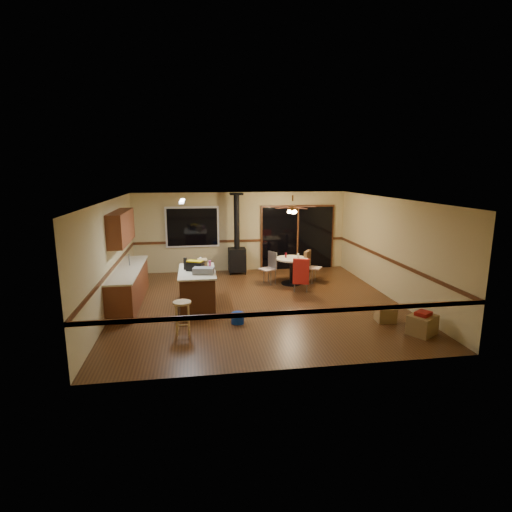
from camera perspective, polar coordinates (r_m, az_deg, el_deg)
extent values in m
plane|color=#4B2B15|center=(10.16, 0.26, -6.70)|extent=(7.00, 7.00, 0.00)
plane|color=silver|center=(9.65, 0.27, 8.08)|extent=(7.00, 7.00, 0.00)
plane|color=tan|center=(13.24, -2.10, 3.48)|extent=(7.00, 0.00, 7.00)
plane|color=tan|center=(6.50, 5.10, -5.60)|extent=(7.00, 0.00, 7.00)
plane|color=tan|center=(9.91, -20.15, -0.14)|extent=(0.00, 7.00, 7.00)
plane|color=tan|center=(10.92, 18.72, 1.02)|extent=(0.00, 7.00, 7.00)
cube|color=black|center=(13.08, -9.08, 4.12)|extent=(1.72, 0.10, 1.32)
cube|color=black|center=(13.58, 5.93, 2.57)|extent=(2.52, 0.10, 2.10)
cube|color=brown|center=(10.54, -17.68, -4.16)|extent=(0.60, 3.00, 0.86)
cube|color=beige|center=(10.43, -17.84, -1.78)|extent=(0.64, 3.04, 0.04)
cube|color=brown|center=(10.46, -18.71, 3.90)|extent=(0.35, 2.00, 0.80)
cube|color=#4D2613|center=(9.92, -8.36, -4.70)|extent=(0.80, 1.60, 0.86)
cube|color=beige|center=(9.80, -8.44, -2.18)|extent=(0.88, 1.68, 0.04)
cube|color=black|center=(12.94, -2.72, -0.54)|extent=(0.55, 0.50, 0.75)
cylinder|color=black|center=(12.72, -2.78, 5.01)|extent=(0.18, 0.18, 1.77)
cylinder|color=brown|center=(11.47, 5.25, 6.90)|extent=(0.24, 0.24, 0.10)
cylinder|color=brown|center=(11.45, 5.27, 8.24)|extent=(0.05, 0.05, 0.16)
sphere|color=#FFD88C|center=(11.48, 5.23, 6.30)|extent=(0.16, 0.16, 0.16)
cube|color=white|center=(9.84, -10.51, 7.72)|extent=(0.10, 1.20, 0.04)
cube|color=slate|center=(9.45, -7.50, -2.09)|extent=(0.53, 0.37, 0.15)
cube|color=black|center=(9.75, -8.69, -1.47)|extent=(0.45, 0.36, 0.22)
cube|color=gold|center=(9.73, -8.72, -0.74)|extent=(0.42, 0.33, 0.03)
cube|color=olive|center=(10.07, -7.67, -1.05)|extent=(0.25, 0.33, 0.21)
cylinder|color=black|center=(9.92, -10.08, -1.09)|extent=(0.11, 0.11, 0.29)
cylinder|color=#D84C8C|center=(9.93, -6.62, -1.23)|extent=(0.08, 0.08, 0.20)
cylinder|color=white|center=(10.48, -7.93, -0.65)|extent=(0.06, 0.06, 0.17)
cylinder|color=tan|center=(8.37, -10.43, -8.63)|extent=(0.41, 0.41, 0.68)
cylinder|color=#0C33AE|center=(8.84, -2.64, -8.84)|extent=(0.37, 0.37, 0.24)
cylinder|color=black|center=(11.87, 5.04, -3.88)|extent=(0.58, 0.58, 0.04)
cylinder|color=black|center=(11.78, 5.07, -2.15)|extent=(0.10, 0.10, 0.70)
cylinder|color=beige|center=(11.69, 5.11, -0.39)|extent=(0.93, 0.93, 0.04)
cylinder|color=#590C14|center=(11.73, 4.29, 0.13)|extent=(0.07, 0.07, 0.15)
cylinder|color=beige|center=(11.67, 6.03, 0.03)|extent=(0.08, 0.08, 0.15)
cube|color=#C5A793|center=(11.71, 1.63, -1.88)|extent=(0.54, 0.54, 0.03)
cube|color=slate|center=(11.77, 2.38, -0.57)|extent=(0.21, 0.37, 0.50)
cube|color=#C5A793|center=(11.13, 6.43, -2.70)|extent=(0.49, 0.49, 0.03)
cube|color=slate|center=(10.89, 6.45, -1.68)|extent=(0.39, 0.14, 0.50)
cube|color=red|center=(10.89, 6.44, -2.21)|extent=(0.45, 0.21, 0.70)
cube|color=#C5A793|center=(11.99, 8.27, -1.68)|extent=(0.55, 0.55, 0.03)
cube|color=slate|center=(11.99, 7.44, -0.43)|extent=(0.24, 0.35, 0.50)
cube|color=#4E351D|center=(12.01, 7.33, -0.89)|extent=(0.32, 0.43, 0.70)
cube|color=olive|center=(12.91, -7.69, -1.87)|extent=(0.48, 0.39, 0.38)
cube|color=olive|center=(8.91, 22.67, -9.05)|extent=(0.68, 0.66, 0.40)
cube|color=olive|center=(9.36, 18.01, -7.94)|extent=(0.42, 0.37, 0.32)
cube|color=maroon|center=(8.83, 22.80, -7.59)|extent=(0.38, 0.37, 0.08)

